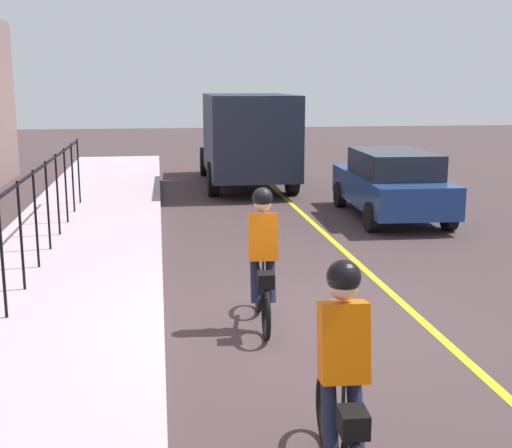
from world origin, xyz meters
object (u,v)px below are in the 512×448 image
(patrol_sedan, at_px, (391,183))
(cyclist_follow, at_px, (342,377))
(box_truck_background, at_px, (245,135))
(cyclist_lead, at_px, (263,259))

(patrol_sedan, bearing_deg, cyclist_follow, 160.99)
(cyclist_follow, bearing_deg, patrol_sedan, -18.16)
(cyclist_follow, xyz_separation_m, box_truck_background, (15.86, -1.30, 0.64))
(patrol_sedan, distance_m, box_truck_background, 6.22)
(cyclist_lead, distance_m, cyclist_follow, 3.57)
(cyclist_lead, distance_m, box_truck_background, 12.39)
(cyclist_lead, height_order, box_truck_background, box_truck_background)
(cyclist_follow, bearing_deg, box_truck_background, -1.59)
(patrol_sedan, relative_size, box_truck_background, 0.66)
(box_truck_background, bearing_deg, cyclist_follow, 176.18)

